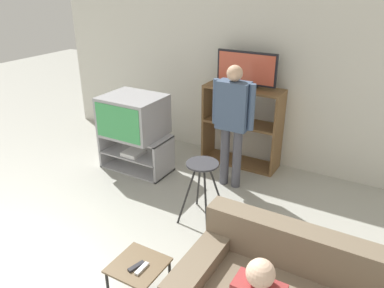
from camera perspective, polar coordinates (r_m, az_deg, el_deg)
wall_back at (r=5.21m, az=8.80°, el=11.26°), size 6.40×0.06×2.60m
tv_stand at (r=5.16m, az=-8.52°, el=-1.20°), size 0.95×0.47×0.51m
television_main at (r=4.96m, az=-8.93°, el=4.28°), size 0.76×0.65×0.53m
media_shelf at (r=5.18m, az=7.57°, el=2.76°), size 1.06×0.38×1.11m
television_flat at (r=4.96m, az=8.28°, el=11.02°), size 0.81×0.20×0.47m
folding_stool at (r=3.93m, az=1.57°, el=-4.63°), size 0.39×0.45×0.69m
snack_table at (r=3.14m, az=-8.15°, el=-18.41°), size 0.40×0.40×0.38m
remote_control_black at (r=3.07m, az=-8.49°, el=-17.96°), size 0.07×0.15×0.02m
remote_control_white at (r=3.05m, az=-7.66°, el=-18.30°), size 0.04×0.14×0.02m
person_standing_adult at (r=4.47m, az=6.22°, el=4.22°), size 0.53×0.20×1.54m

